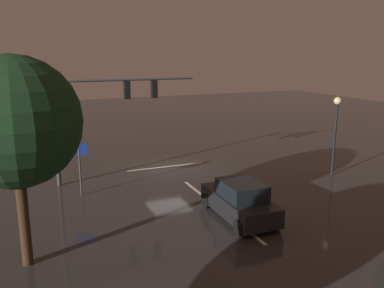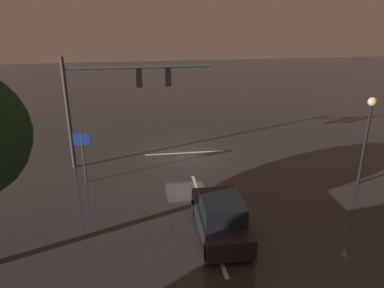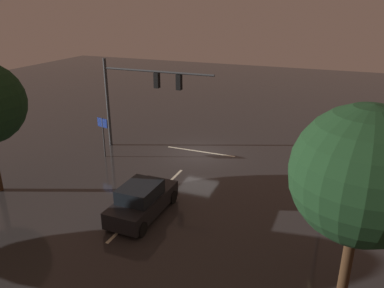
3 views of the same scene
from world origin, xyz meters
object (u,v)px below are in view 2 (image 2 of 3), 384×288
object	(u,v)px
route_sign	(83,147)
traffic_signal_assembly	(115,91)
car_approaching	(221,217)
street_lamp_left_kerb	(368,124)

from	to	relation	value
route_sign	traffic_signal_assembly	bearing A→B (deg)	-129.65
traffic_signal_assembly	car_approaching	distance (m)	9.53
street_lamp_left_kerb	route_sign	world-z (taller)	street_lamp_left_kerb
street_lamp_left_kerb	route_sign	distance (m)	14.39
traffic_signal_assembly	car_approaching	bearing A→B (deg)	119.03
traffic_signal_assembly	street_lamp_left_kerb	bearing A→B (deg)	160.90
car_approaching	street_lamp_left_kerb	size ratio (longest dim) A/B	0.95
traffic_signal_assembly	route_sign	world-z (taller)	traffic_signal_assembly
car_approaching	street_lamp_left_kerb	distance (m)	9.18
car_approaching	route_sign	xyz separation A→B (m)	(6.00, -5.64, 1.19)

